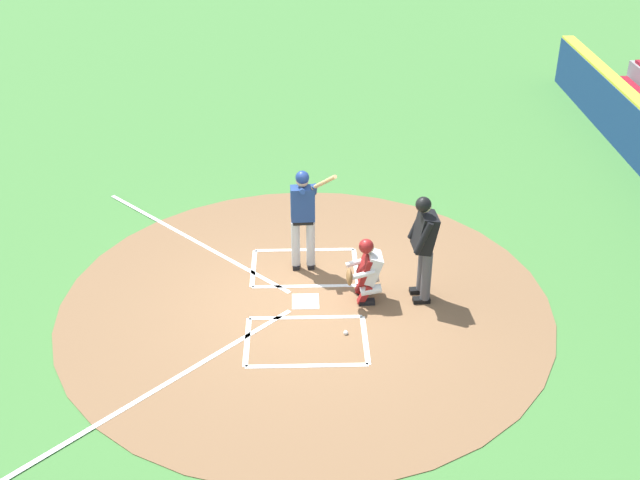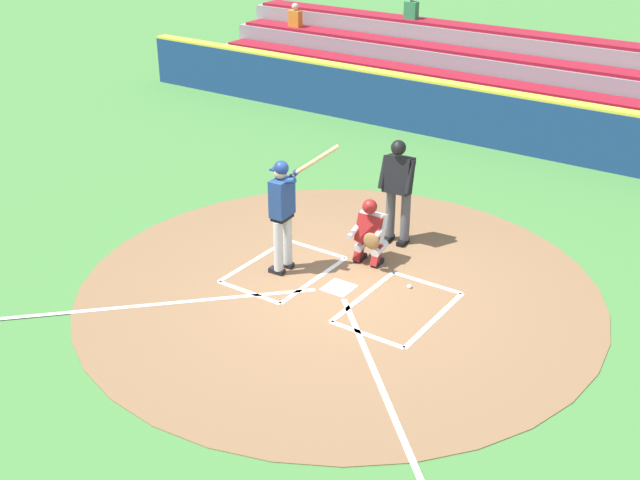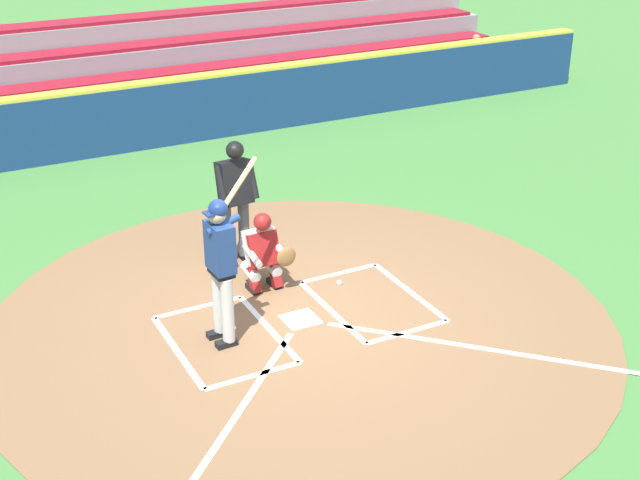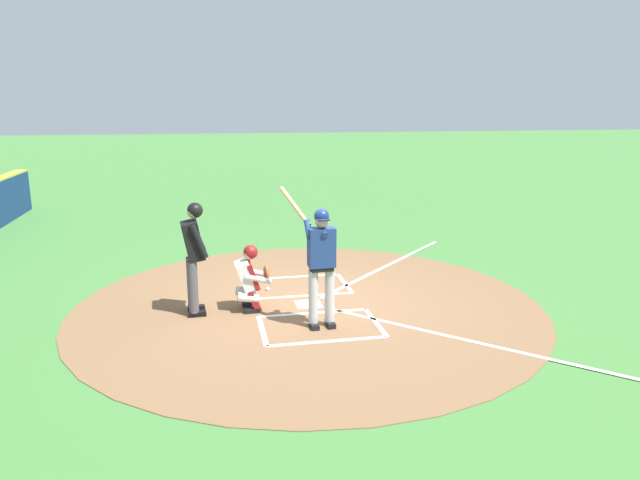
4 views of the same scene
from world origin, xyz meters
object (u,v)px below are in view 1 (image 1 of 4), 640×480
(baseball, at_px, (346,333))
(plate_umpire, at_px, (424,242))
(catcher, at_px, (367,269))
(batter, at_px, (303,213))

(baseball, bearing_deg, plate_umpire, -52.85)
(catcher, xyz_separation_m, baseball, (-0.95, 0.38, -0.55))
(batter, xyz_separation_m, baseball, (-1.94, -0.62, -1.06))
(catcher, height_order, baseball, catcher)
(catcher, distance_m, baseball, 1.17)
(catcher, relative_size, baseball, 15.27)
(catcher, bearing_deg, baseball, 158.22)
(plate_umpire, relative_size, baseball, 25.20)
(batter, distance_m, catcher, 1.49)
(plate_umpire, height_order, baseball, plate_umpire)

